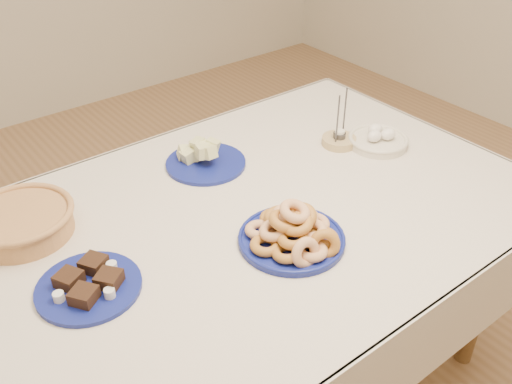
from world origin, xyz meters
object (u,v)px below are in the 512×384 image
dining_table (245,243)px  candle_holder (339,140)px  melon_plate (203,157)px  brownie_plate (89,284)px  wicker_basket (21,221)px  donut_platter (293,233)px  egg_bowl (378,140)px

dining_table → candle_holder: 0.52m
dining_table → candle_holder: (0.49, 0.12, 0.12)m
dining_table → melon_plate: (0.06, 0.30, 0.13)m
brownie_plate → wicker_basket: wicker_basket is taller
wicker_basket → brownie_plate: bearing=-81.1°
brownie_plate → donut_platter: bearing=-18.8°
brownie_plate → egg_bowl: egg_bowl is taller
melon_plate → wicker_basket: (-0.58, -0.00, 0.02)m
wicker_basket → egg_bowl: size_ratio=1.47×
donut_platter → brownie_plate: donut_platter is taller
melon_plate → brownie_plate: bearing=-149.5°
melon_plate → candle_holder: size_ratio=1.75×
wicker_basket → candle_holder: candle_holder is taller
brownie_plate → egg_bowl: (1.06, 0.05, 0.01)m
dining_table → candle_holder: candle_holder is taller
brownie_plate → candle_holder: (0.96, 0.13, 0.00)m
donut_platter → melon_plate: (0.04, 0.48, -0.01)m
donut_platter → egg_bowl: bearing=20.9°
donut_platter → melon_plate: size_ratio=1.00×
wicker_basket → donut_platter: bearing=-41.3°
donut_platter → melon_plate: donut_platter is taller
dining_table → egg_bowl: size_ratio=7.26×
egg_bowl → dining_table: bearing=-176.6°
dining_table → wicker_basket: bearing=150.5°
candle_holder → egg_bowl: (0.10, -0.08, 0.00)m
donut_platter → egg_bowl: size_ratio=1.43×
donut_platter → brownie_plate: size_ratio=1.05×
dining_table → wicker_basket: wicker_basket is taller
melon_plate → wicker_basket: 0.58m
candle_holder → wicker_basket: bearing=170.2°
candle_holder → egg_bowl: candle_holder is taller
wicker_basket → candle_holder: size_ratio=1.80×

